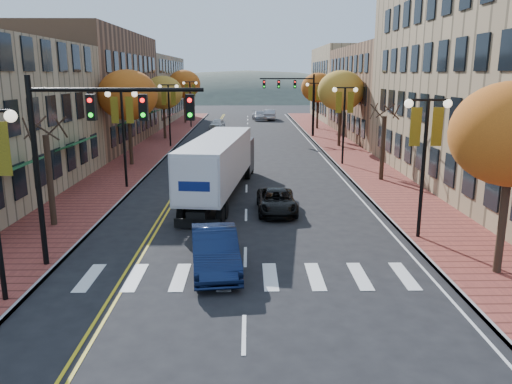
{
  "coord_description": "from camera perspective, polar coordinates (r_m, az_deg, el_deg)",
  "views": [
    {
      "loc": [
        0.15,
        -14.54,
        7.04
      ],
      "look_at": [
        0.45,
        5.81,
        2.2
      ],
      "focal_mm": 35.0,
      "sensor_mm": 36.0,
      "label": 1
    }
  ],
  "objects": [
    {
      "name": "ground",
      "position": [
        16.16,
        -1.32,
        -12.46
      ],
      "size": [
        200.0,
        200.0,
        0.0
      ],
      "primitive_type": "plane",
      "color": "black",
      "rests_on": "ground"
    },
    {
      "name": "sidewalk_left",
      "position": [
        48.43,
        -11.76,
        4.83
      ],
      "size": [
        4.0,
        85.0,
        0.15
      ],
      "primitive_type": "cube",
      "color": "brown",
      "rests_on": "ground"
    },
    {
      "name": "sidewalk_right",
      "position": [
        48.37,
        9.75,
        4.91
      ],
      "size": [
        4.0,
        85.0,
        0.15
      ],
      "primitive_type": "cube",
      "color": "brown",
      "rests_on": "ground"
    },
    {
      "name": "building_left_mid",
      "position": [
        53.4,
        -19.95,
        10.94
      ],
      "size": [
        12.0,
        24.0,
        11.0
      ],
      "primitive_type": "cube",
      "color": "brown",
      "rests_on": "ground"
    },
    {
      "name": "building_left_far",
      "position": [
        77.5,
        -13.9,
        11.3
      ],
      "size": [
        12.0,
        26.0,
        9.5
      ],
      "primitive_type": "cube",
      "color": "#9E8966",
      "rests_on": "ground"
    },
    {
      "name": "building_right_mid",
      "position": [
        59.48,
        17.45,
        10.81
      ],
      "size": [
        15.0,
        24.0,
        10.0
      ],
      "primitive_type": "cube",
      "color": "brown",
      "rests_on": "ground"
    },
    {
      "name": "building_right_far",
      "position": [
        80.67,
        12.59,
        11.97
      ],
      "size": [
        15.0,
        20.0,
        11.0
      ],
      "primitive_type": "cube",
      "color": "#9E8966",
      "rests_on": "ground"
    },
    {
      "name": "tree_left_a",
      "position": [
        24.8,
        -22.48,
        1.21
      ],
      "size": [
        0.28,
        0.28,
        4.2
      ],
      "color": "#382619",
      "rests_on": "sidewalk_left"
    },
    {
      "name": "tree_left_b",
      "position": [
        39.65,
        -14.44,
        10.66
      ],
      "size": [
        4.48,
        4.48,
        7.21
      ],
      "color": "#382619",
      "rests_on": "sidewalk_left"
    },
    {
      "name": "tree_left_c",
      "position": [
        55.34,
        -10.56,
        11.1
      ],
      "size": [
        4.16,
        4.16,
        6.69
      ],
      "color": "#382619",
      "rests_on": "sidewalk_left"
    },
    {
      "name": "tree_left_d",
      "position": [
        73.13,
        -8.21,
        12.12
      ],
      "size": [
        4.61,
        4.61,
        7.42
      ],
      "color": "#382619",
      "rests_on": "sidewalk_left"
    },
    {
      "name": "tree_right_b",
      "position": [
        34.06,
        14.28,
        4.88
      ],
      "size": [
        0.28,
        0.28,
        4.2
      ],
      "color": "#382619",
      "rests_on": "sidewalk_right"
    },
    {
      "name": "tree_right_c",
      "position": [
        49.37,
        9.68,
        11.34
      ],
      "size": [
        4.48,
        4.48,
        7.21
      ],
      "color": "#382619",
      "rests_on": "sidewalk_right"
    },
    {
      "name": "tree_right_d",
      "position": [
        65.17,
        7.11,
        11.74
      ],
      "size": [
        4.35,
        4.35,
        7.0
      ],
      "color": "#382619",
      "rests_on": "sidewalk_right"
    },
    {
      "name": "lamp_left_b",
      "position": [
        31.61,
        -14.99,
        7.94
      ],
      "size": [
        1.96,
        0.36,
        6.05
      ],
      "color": "black",
      "rests_on": "ground"
    },
    {
      "name": "lamp_left_c",
      "position": [
        49.22,
        -9.93,
        9.98
      ],
      "size": [
        1.96,
        0.36,
        6.05
      ],
      "color": "black",
      "rests_on": "ground"
    },
    {
      "name": "lamp_left_d",
      "position": [
        67.04,
        -7.53,
        10.92
      ],
      "size": [
        1.96,
        0.36,
        6.05
      ],
      "color": "black",
      "rests_on": "ground"
    },
    {
      "name": "lamp_right_a",
      "position": [
        21.99,
        18.78,
        5.49
      ],
      "size": [
        1.96,
        0.36,
        6.05
      ],
      "color": "black",
      "rests_on": "ground"
    },
    {
      "name": "lamp_right_b",
      "position": [
        39.33,
        10.06,
        9.17
      ],
      "size": [
        1.96,
        0.36,
        6.05
      ],
      "color": "black",
      "rests_on": "ground"
    },
    {
      "name": "lamp_right_c",
      "position": [
        57.09,
        6.67,
        10.53
      ],
      "size": [
        1.96,
        0.36,
        6.05
      ],
      "color": "black",
      "rests_on": "ground"
    },
    {
      "name": "traffic_mast_near",
      "position": [
        18.54,
        -18.61,
        6.12
      ],
      "size": [
        6.1,
        0.35,
        7.0
      ],
      "color": "black",
      "rests_on": "ground"
    },
    {
      "name": "traffic_mast_far",
      "position": [
        56.83,
        4.63,
        11.2
      ],
      "size": [
        6.1,
        0.34,
        7.0
      ],
      "color": "black",
      "rests_on": "ground"
    },
    {
      "name": "semi_truck",
      "position": [
        29.13,
        -3.98,
        3.56
      ],
      "size": [
        3.98,
        14.49,
        3.58
      ],
      "rotation": [
        0.0,
        0.0,
        -0.12
      ],
      "color": "black",
      "rests_on": "ground"
    },
    {
      "name": "navy_sedan",
      "position": [
        18.37,
        -4.72,
        -6.63
      ],
      "size": [
        2.2,
        4.83,
        1.54
      ],
      "primitive_type": "imported",
      "rotation": [
        0.0,
        0.0,
        0.13
      ],
      "color": "#0D1837",
      "rests_on": "ground"
    },
    {
      "name": "black_suv",
      "position": [
        25.87,
        2.37,
        -1.07
      ],
      "size": [
        2.04,
        4.3,
        1.19
      ],
      "primitive_type": "imported",
      "rotation": [
        0.0,
        0.0,
        0.02
      ],
      "color": "black",
      "rests_on": "ground"
    },
    {
      "name": "car_far_white",
      "position": [
        65.76,
        -4.44,
        7.78
      ],
      "size": [
        2.11,
        4.1,
        1.34
      ],
      "primitive_type": "imported",
      "rotation": [
        0.0,
        0.0,
        -0.14
      ],
      "color": "silver",
      "rests_on": "ground"
    },
    {
      "name": "car_far_silver",
      "position": [
        77.8,
        0.4,
        8.7
      ],
      "size": [
        2.56,
        5.04,
        1.4
      ],
      "primitive_type": "imported",
      "rotation": [
        0.0,
        0.0,
        0.13
      ],
      "color": "#939299",
      "rests_on": "ground"
    },
    {
      "name": "car_far_oncoming",
      "position": [
        78.38,
        1.61,
        8.81
      ],
      "size": [
        2.13,
        5.04,
        1.62
      ],
      "primitive_type": "imported",
      "rotation": [
        0.0,
        0.0,
        3.06
      ],
      "color": "#A4A4AC",
      "rests_on": "ground"
    }
  ]
}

